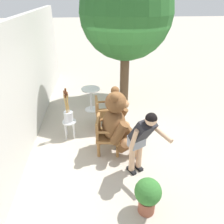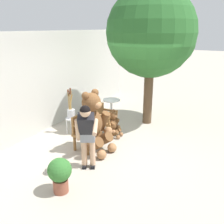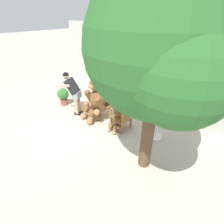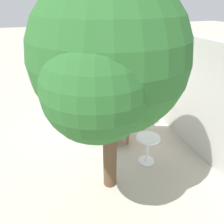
{
  "view_description": "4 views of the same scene",
  "coord_description": "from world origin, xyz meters",
  "px_view_note": "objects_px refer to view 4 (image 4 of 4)",
  "views": [
    {
      "loc": [
        -4.53,
        0.81,
        3.26
      ],
      "look_at": [
        -0.0,
        0.4,
        0.74
      ],
      "focal_mm": 35.0,
      "sensor_mm": 36.0,
      "label": 1
    },
    {
      "loc": [
        -5.18,
        -2.63,
        2.9
      ],
      "look_at": [
        0.23,
        0.2,
        0.81
      ],
      "focal_mm": 40.0,
      "sensor_mm": 36.0,
      "label": 2
    },
    {
      "loc": [
        3.63,
        -2.85,
        3.3
      ],
      "look_at": [
        0.38,
        0.22,
        0.65
      ],
      "focal_mm": 28.0,
      "sensor_mm": 36.0,
      "label": 3
    },
    {
      "loc": [
        5.3,
        -1.22,
        3.59
      ],
      "look_at": [
        0.12,
        0.48,
        0.75
      ],
      "focal_mm": 35.0,
      "sensor_mm": 36.0,
      "label": 4
    }
  ],
  "objects_px": {
    "teddy_bear_small": "(110,131)",
    "wooden_chair_right": "(120,127)",
    "teddy_bear_large": "(101,104)",
    "round_side_table": "(148,147)",
    "patio_tree": "(107,63)",
    "white_stool": "(143,119)",
    "potted_plant": "(81,95)",
    "brush_bucket": "(143,110)",
    "person_visitor": "(84,91)",
    "wooden_chair_left": "(109,111)"
  },
  "relations": [
    {
      "from": "white_stool",
      "to": "patio_tree",
      "type": "xyz_separation_m",
      "value": [
        1.91,
        -1.68,
        2.34
      ]
    },
    {
      "from": "teddy_bear_large",
      "to": "white_stool",
      "type": "relative_size",
      "value": 3.31
    },
    {
      "from": "teddy_bear_small",
      "to": "person_visitor",
      "type": "distance_m",
      "value": 1.89
    },
    {
      "from": "teddy_bear_small",
      "to": "wooden_chair_right",
      "type": "bearing_deg",
      "value": 91.0
    },
    {
      "from": "wooden_chair_right",
      "to": "person_visitor",
      "type": "distance_m",
      "value": 1.94
    },
    {
      "from": "teddy_bear_large",
      "to": "teddy_bear_small",
      "type": "bearing_deg",
      "value": -1.16
    },
    {
      "from": "person_visitor",
      "to": "brush_bucket",
      "type": "xyz_separation_m",
      "value": [
        1.44,
        1.48,
        -0.25
      ]
    },
    {
      "from": "teddy_bear_large",
      "to": "brush_bucket",
      "type": "xyz_separation_m",
      "value": [
        0.64,
        1.13,
        -0.09
      ]
    },
    {
      "from": "wooden_chair_left",
      "to": "brush_bucket",
      "type": "relative_size",
      "value": 1.0
    },
    {
      "from": "wooden_chair_left",
      "to": "round_side_table",
      "type": "relative_size",
      "value": 1.19
    },
    {
      "from": "wooden_chair_right",
      "to": "white_stool",
      "type": "relative_size",
      "value": 1.87
    },
    {
      "from": "wooden_chair_left",
      "to": "teddy_bear_large",
      "type": "bearing_deg",
      "value": -94.19
    },
    {
      "from": "teddy_bear_small",
      "to": "patio_tree",
      "type": "height_order",
      "value": "patio_tree"
    },
    {
      "from": "patio_tree",
      "to": "wooden_chair_right",
      "type": "bearing_deg",
      "value": 152.53
    },
    {
      "from": "white_stool",
      "to": "patio_tree",
      "type": "relative_size",
      "value": 0.11
    },
    {
      "from": "wooden_chair_left",
      "to": "person_visitor",
      "type": "bearing_deg",
      "value": -143.36
    },
    {
      "from": "teddy_bear_large",
      "to": "person_visitor",
      "type": "bearing_deg",
      "value": -156.54
    },
    {
      "from": "patio_tree",
      "to": "wooden_chair_left",
      "type": "bearing_deg",
      "value": 162.16
    },
    {
      "from": "wooden_chair_right",
      "to": "teddy_bear_large",
      "type": "height_order",
      "value": "teddy_bear_large"
    },
    {
      "from": "wooden_chair_left",
      "to": "white_stool",
      "type": "xyz_separation_m",
      "value": [
        0.62,
        0.87,
        -0.11
      ]
    },
    {
      "from": "person_visitor",
      "to": "potted_plant",
      "type": "distance_m",
      "value": 1.0
    },
    {
      "from": "wooden_chair_right",
      "to": "person_visitor",
      "type": "xyz_separation_m",
      "value": [
        -1.78,
        -0.61,
        0.44
      ]
    },
    {
      "from": "teddy_bear_large",
      "to": "potted_plant",
      "type": "bearing_deg",
      "value": -169.63
    },
    {
      "from": "potted_plant",
      "to": "person_visitor",
      "type": "bearing_deg",
      "value": -2.88
    },
    {
      "from": "brush_bucket",
      "to": "potted_plant",
      "type": "xyz_separation_m",
      "value": [
        -2.3,
        -1.44,
        -0.26
      ]
    },
    {
      "from": "teddy_bear_small",
      "to": "patio_tree",
      "type": "distance_m",
      "value": 2.85
    },
    {
      "from": "wooden_chair_right",
      "to": "brush_bucket",
      "type": "relative_size",
      "value": 1.0
    },
    {
      "from": "teddy_bear_small",
      "to": "round_side_table",
      "type": "relative_size",
      "value": 1.06
    },
    {
      "from": "person_visitor",
      "to": "round_side_table",
      "type": "height_order",
      "value": "person_visitor"
    },
    {
      "from": "person_visitor",
      "to": "brush_bucket",
      "type": "bearing_deg",
      "value": 45.82
    },
    {
      "from": "wooden_chair_right",
      "to": "person_visitor",
      "type": "height_order",
      "value": "person_visitor"
    },
    {
      "from": "white_stool",
      "to": "brush_bucket",
      "type": "bearing_deg",
      "value": 120.5
    },
    {
      "from": "brush_bucket",
      "to": "patio_tree",
      "type": "height_order",
      "value": "patio_tree"
    },
    {
      "from": "patio_tree",
      "to": "potted_plant",
      "type": "relative_size",
      "value": 5.95
    },
    {
      "from": "teddy_bear_large",
      "to": "patio_tree",
      "type": "bearing_deg",
      "value": -12.21
    },
    {
      "from": "wooden_chair_right",
      "to": "patio_tree",
      "type": "height_order",
      "value": "patio_tree"
    },
    {
      "from": "wooden_chair_left",
      "to": "brush_bucket",
      "type": "bearing_deg",
      "value": 54.62
    },
    {
      "from": "teddy_bear_small",
      "to": "teddy_bear_large",
      "type": "bearing_deg",
      "value": 178.84
    },
    {
      "from": "teddy_bear_large",
      "to": "round_side_table",
      "type": "distance_m",
      "value": 2.14
    },
    {
      "from": "round_side_table",
      "to": "patio_tree",
      "type": "distance_m",
      "value": 2.57
    },
    {
      "from": "white_stool",
      "to": "potted_plant",
      "type": "height_order",
      "value": "potted_plant"
    },
    {
      "from": "person_visitor",
      "to": "wooden_chair_right",
      "type": "bearing_deg",
      "value": 18.89
    },
    {
      "from": "teddy_bear_large",
      "to": "patio_tree",
      "type": "height_order",
      "value": "patio_tree"
    },
    {
      "from": "person_visitor",
      "to": "white_stool",
      "type": "distance_m",
      "value": 2.13
    },
    {
      "from": "teddy_bear_small",
      "to": "potted_plant",
      "type": "bearing_deg",
      "value": -173.88
    },
    {
      "from": "wooden_chair_right",
      "to": "teddy_bear_large",
      "type": "xyz_separation_m",
      "value": [
        -0.98,
        -0.26,
        0.28
      ]
    },
    {
      "from": "wooden_chair_right",
      "to": "round_side_table",
      "type": "bearing_deg",
      "value": 17.16
    },
    {
      "from": "teddy_bear_large",
      "to": "patio_tree",
      "type": "xyz_separation_m",
      "value": [
        2.55,
        -0.55,
        1.95
      ]
    },
    {
      "from": "wooden_chair_left",
      "to": "person_visitor",
      "type": "distance_m",
      "value": 1.11
    },
    {
      "from": "patio_tree",
      "to": "teddy_bear_large",
      "type": "bearing_deg",
      "value": 167.79
    }
  ]
}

